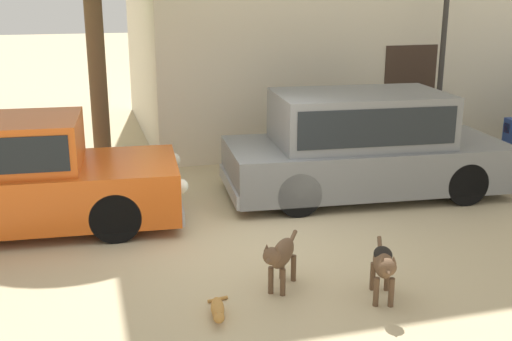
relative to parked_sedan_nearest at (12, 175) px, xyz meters
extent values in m
plane|color=tan|center=(2.93, -1.36, -0.76)|extent=(80.00, 80.00, 0.00)
cube|color=#D15619|center=(0.08, -0.01, -0.25)|extent=(4.35, 2.04, 0.72)
cube|color=#999BA0|center=(2.16, -0.17, -0.50)|extent=(0.25, 1.68, 0.20)
sphere|color=silver|center=(2.25, 0.50, -0.09)|extent=(0.20, 0.20, 0.20)
sphere|color=silver|center=(2.14, -0.84, -0.09)|extent=(0.20, 0.20, 0.20)
cylinder|color=black|center=(1.40, 0.65, -0.42)|extent=(0.68, 0.25, 0.67)
cylinder|color=black|center=(1.28, -0.86, -0.42)|extent=(0.68, 0.25, 0.67)
cube|color=slate|center=(5.23, 0.12, -0.26)|extent=(4.47, 2.16, 0.69)
cube|color=slate|center=(5.10, 0.13, 0.47)|extent=(2.72, 1.77, 0.79)
cube|color=black|center=(5.10, 0.13, 0.48)|extent=(2.51, 1.77, 0.55)
cube|color=#999BA0|center=(7.37, -0.06, -0.50)|extent=(0.26, 1.79, 0.20)
cube|color=#999BA0|center=(3.09, 0.29, -0.50)|extent=(0.26, 1.79, 0.20)
sphere|color=silver|center=(7.45, 0.67, -0.11)|extent=(0.20, 0.20, 0.20)
cube|color=red|center=(3.15, 1.07, -0.09)|extent=(0.05, 0.18, 0.18)
cube|color=red|center=(3.02, -0.50, -0.09)|extent=(0.05, 0.18, 0.18)
cylinder|color=black|center=(6.59, 0.82, -0.43)|extent=(0.67, 0.25, 0.66)
cylinder|color=black|center=(6.46, -0.79, -0.43)|extent=(0.67, 0.25, 0.66)
cylinder|color=black|center=(3.99, 1.02, -0.43)|extent=(0.67, 0.25, 0.66)
cylinder|color=black|center=(3.86, -0.59, -0.43)|extent=(0.67, 0.25, 0.66)
cube|color=red|center=(8.48, 1.00, -0.07)|extent=(0.05, 0.18, 0.18)
cube|color=#38281E|center=(7.20, 2.40, 0.29)|extent=(1.10, 0.02, 2.10)
cylinder|color=brown|center=(2.90, -2.86, -0.61)|extent=(0.06, 0.06, 0.30)
cylinder|color=brown|center=(2.79, -2.78, -0.61)|extent=(0.06, 0.06, 0.30)
cylinder|color=brown|center=(3.12, -2.56, -0.61)|extent=(0.06, 0.06, 0.30)
cylinder|color=brown|center=(3.01, -2.48, -0.61)|extent=(0.06, 0.06, 0.30)
ellipsoid|color=brown|center=(2.95, -2.67, -0.36)|extent=(0.49, 0.58, 0.28)
sphere|color=brown|center=(2.74, -2.96, -0.24)|extent=(0.19, 0.19, 0.19)
cone|color=brown|center=(2.68, -3.04, -0.26)|extent=(0.14, 0.14, 0.10)
cone|color=brown|center=(2.79, -2.99, -0.16)|extent=(0.09, 0.09, 0.08)
cone|color=brown|center=(2.70, -2.93, -0.16)|extent=(0.09, 0.09, 0.08)
cylinder|color=brown|center=(3.17, -2.38, -0.31)|extent=(0.16, 0.20, 0.11)
cylinder|color=brown|center=(3.90, -3.40, -0.60)|extent=(0.06, 0.06, 0.32)
cylinder|color=brown|center=(3.75, -3.34, -0.60)|extent=(0.06, 0.06, 0.32)
cylinder|color=brown|center=(4.02, -3.05, -0.60)|extent=(0.06, 0.06, 0.32)
cylinder|color=brown|center=(3.88, -3.00, -0.60)|extent=(0.06, 0.06, 0.32)
ellipsoid|color=brown|center=(3.89, -3.20, -0.35)|extent=(0.39, 0.60, 0.26)
ellipsoid|color=black|center=(3.90, -3.16, -0.28)|extent=(0.29, 0.36, 0.14)
sphere|color=brown|center=(3.77, -3.52, -0.24)|extent=(0.18, 0.18, 0.18)
cone|color=brown|center=(3.74, -3.61, -0.26)|extent=(0.13, 0.13, 0.10)
cone|color=brown|center=(3.82, -3.54, -0.16)|extent=(0.08, 0.08, 0.08)
cone|color=brown|center=(3.72, -3.50, -0.16)|extent=(0.08, 0.08, 0.08)
cylinder|color=brown|center=(4.01, -2.87, -0.29)|extent=(0.11, 0.20, 0.14)
ellipsoid|color=#B77F3D|center=(2.13, -3.10, -0.68)|extent=(0.19, 0.40, 0.15)
sphere|color=#B77F3D|center=(2.10, -3.32, -0.66)|extent=(0.11, 0.11, 0.11)
cone|color=#B77F3D|center=(2.13, -3.33, -0.61)|extent=(0.04, 0.04, 0.04)
cone|color=#B77F3D|center=(2.07, -3.32, -0.61)|extent=(0.04, 0.04, 0.04)
cylinder|color=#B77F3D|center=(2.20, -2.81, -0.74)|extent=(0.22, 0.07, 0.04)
cylinder|color=#2D2B28|center=(7.47, 1.77, 1.21)|extent=(0.10, 0.10, 3.94)
cylinder|color=brown|center=(1.27, 2.37, 0.96)|extent=(0.30, 0.30, 3.44)
camera|label=1|loc=(0.98, -8.68, 2.42)|focal=44.30mm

